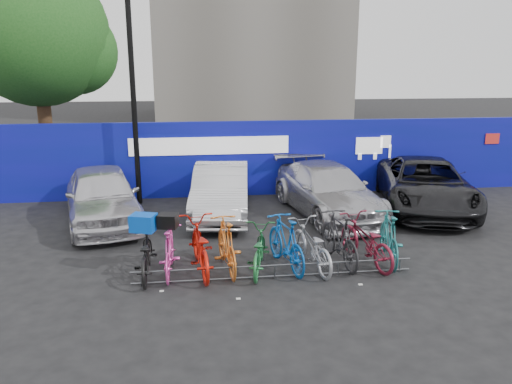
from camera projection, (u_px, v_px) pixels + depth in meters
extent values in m
plane|color=black|center=(270.00, 267.00, 10.49)|extent=(100.00, 100.00, 0.00)
cube|color=navy|center=(241.00, 159.00, 15.96)|extent=(22.00, 0.15, 2.40)
cube|color=white|center=(210.00, 146.00, 15.63)|extent=(5.00, 0.02, 0.55)
cube|color=white|center=(369.00, 146.00, 16.30)|extent=(1.20, 0.02, 0.90)
cube|color=red|center=(492.00, 139.00, 16.79)|extent=(0.50, 0.02, 0.35)
cylinder|color=#382314|center=(45.00, 123.00, 18.74)|extent=(0.50, 0.50, 4.00)
sphere|color=#1B4D18|center=(36.00, 34.00, 17.94)|extent=(5.20, 5.20, 5.20)
sphere|color=#1B4D18|center=(74.00, 51.00, 18.53)|extent=(3.20, 3.20, 3.20)
cylinder|color=black|center=(134.00, 104.00, 14.54)|extent=(0.16, 0.16, 6.00)
cylinder|color=#595B60|center=(275.00, 265.00, 9.85)|extent=(5.60, 0.03, 0.03)
cylinder|color=#595B60|center=(275.00, 276.00, 9.91)|extent=(5.60, 0.03, 0.03)
cylinder|color=#595B60|center=(141.00, 279.00, 9.56)|extent=(0.03, 0.03, 0.28)
cylinder|color=#595B60|center=(209.00, 275.00, 9.72)|extent=(0.03, 0.03, 0.28)
cylinder|color=#595B60|center=(275.00, 272.00, 9.88)|extent=(0.03, 0.03, 0.28)
cylinder|color=#595B60|center=(338.00, 269.00, 10.04)|extent=(0.03, 0.03, 0.28)
cylinder|color=#595B60|center=(400.00, 265.00, 10.20)|extent=(0.03, 0.03, 0.28)
imported|color=silver|center=(102.00, 196.00, 13.18)|extent=(2.81, 4.77, 1.52)
imported|color=silver|center=(221.00, 191.00, 13.91)|extent=(1.93, 4.40, 1.41)
imported|color=#B5B4BA|center=(328.00, 190.00, 14.03)|extent=(2.68, 5.04, 1.39)
imported|color=black|center=(425.00, 185.00, 14.51)|extent=(3.76, 5.71, 1.46)
imported|color=black|center=(145.00, 254.00, 9.92)|extent=(0.68, 1.83, 0.95)
imported|color=#EF42AA|center=(169.00, 251.00, 10.01)|extent=(0.53, 1.67, 1.00)
imported|color=red|center=(200.00, 247.00, 10.12)|extent=(0.95, 2.12, 1.08)
imported|color=orange|center=(227.00, 245.00, 10.19)|extent=(0.73, 1.90, 1.11)
imported|color=#217036|center=(258.00, 250.00, 10.17)|extent=(0.98, 1.85, 0.92)
imported|color=#0D56B8|center=(286.00, 242.00, 10.30)|extent=(0.91, 1.93, 1.12)
imported|color=#98999F|center=(311.00, 246.00, 10.32)|extent=(1.00, 1.96, 0.98)
imported|color=#29282A|center=(339.00, 238.00, 10.53)|extent=(0.75, 1.93, 1.13)
imported|color=maroon|center=(366.00, 241.00, 10.54)|extent=(1.14, 2.05, 1.02)
imported|color=#207677|center=(389.00, 237.00, 10.65)|extent=(0.85, 1.89, 1.10)
cube|color=#0745C0|center=(143.00, 223.00, 9.76)|extent=(0.56, 0.49, 0.34)
cube|color=black|center=(168.00, 221.00, 9.86)|extent=(0.43, 0.40, 0.27)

